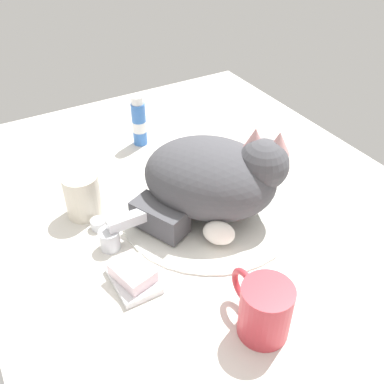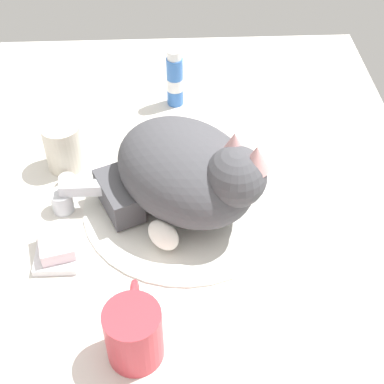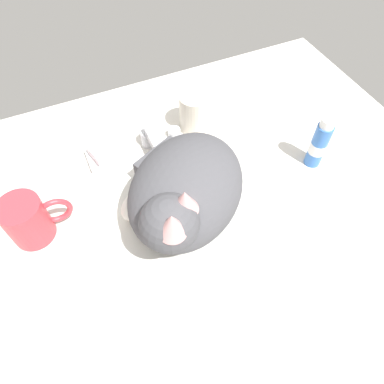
% 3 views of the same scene
% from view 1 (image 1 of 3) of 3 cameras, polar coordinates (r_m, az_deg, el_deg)
% --- Properties ---
extents(ground_plane, '(1.10, 0.83, 0.03)m').
position_cam_1_polar(ground_plane, '(0.86, 2.15, -3.14)').
color(ground_plane, silver).
extents(sink_basin, '(0.34, 0.34, 0.01)m').
position_cam_1_polar(sink_basin, '(0.84, 2.18, -2.16)').
color(sink_basin, silver).
rests_on(sink_basin, ground_plane).
extents(faucet, '(0.14, 0.11, 0.06)m').
position_cam_1_polar(faucet, '(0.77, -9.73, -5.39)').
color(faucet, silver).
rests_on(faucet, ground_plane).
extents(cat, '(0.30, 0.30, 0.17)m').
position_cam_1_polar(cat, '(0.79, 3.02, 1.90)').
color(cat, '#4C4C51').
rests_on(cat, sink_basin).
extents(coffee_mug, '(0.12, 0.07, 0.09)m').
position_cam_1_polar(coffee_mug, '(0.64, 9.29, -14.77)').
color(coffee_mug, '#C63842').
rests_on(coffee_mug, ground_plane).
extents(rinse_cup, '(0.07, 0.07, 0.09)m').
position_cam_1_polar(rinse_cup, '(0.84, -14.01, -0.40)').
color(rinse_cup, silver).
rests_on(rinse_cup, ground_plane).
extents(soap_dish, '(0.09, 0.06, 0.01)m').
position_cam_1_polar(soap_dish, '(0.72, -7.58, -11.19)').
color(soap_dish, white).
rests_on(soap_dish, ground_plane).
extents(soap_bar, '(0.08, 0.06, 0.02)m').
position_cam_1_polar(soap_bar, '(0.71, -7.69, -10.28)').
color(soap_bar, silver).
rests_on(soap_bar, soap_dish).
extents(toothpaste_bottle, '(0.03, 0.03, 0.12)m').
position_cam_1_polar(toothpaste_bottle, '(1.02, -6.88, 8.96)').
color(toothpaste_bottle, '#3870C6').
rests_on(toothpaste_bottle, ground_plane).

